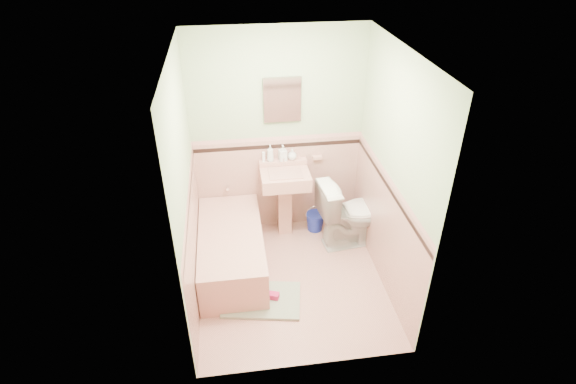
{
  "coord_description": "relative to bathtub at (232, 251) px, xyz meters",
  "views": [
    {
      "loc": [
        -0.55,
        -3.69,
        3.49
      ],
      "look_at": [
        0.0,
        0.25,
        1.0
      ],
      "focal_mm": 28.28,
      "sensor_mm": 36.0,
      "label": 1
    }
  ],
  "objects": [
    {
      "name": "soap_bottle_left",
      "position": [
        0.53,
        0.71,
        0.83
      ],
      "size": [
        0.08,
        0.08,
        0.21
      ],
      "primitive_type": "imported",
      "rotation": [
        0.0,
        0.0,
        0.05
      ],
      "color": "#B2B2B2",
      "rests_on": "sink"
    },
    {
      "name": "cap_back",
      "position": [
        0.63,
        0.75,
        0.99
      ],
      "size": [
        2.0,
        0.0,
        2.0
      ],
      "primitive_type": "plane",
      "rotation": [
        1.57,
        0.0,
        0.0
      ],
      "color": "tan",
      "rests_on": "ground"
    },
    {
      "name": "wainscot_front",
      "position": [
        0.63,
        -1.42,
        0.38
      ],
      "size": [
        2.0,
        0.0,
        2.0
      ],
      "primitive_type": "plane",
      "rotation": [
        -1.57,
        0.0,
        0.0
      ],
      "color": "#CF988B",
      "rests_on": "ground"
    },
    {
      "name": "soap_bottle_right",
      "position": [
        0.79,
        0.71,
        0.8
      ],
      "size": [
        0.14,
        0.14,
        0.14
      ],
      "primitive_type": "imported",
      "rotation": [
        0.0,
        0.0,
        -0.39
      ],
      "color": "#B2B2B2",
      "rests_on": "sink"
    },
    {
      "name": "toilet",
      "position": [
        1.46,
        0.26,
        0.2
      ],
      "size": [
        0.89,
        0.58,
        0.86
      ],
      "primitive_type": "imported",
      "rotation": [
        0.0,
        0.0,
        1.69
      ],
      "color": "white",
      "rests_on": "floor"
    },
    {
      "name": "bath_mat",
      "position": [
        0.28,
        -0.59,
        -0.21
      ],
      "size": [
        0.88,
        0.66,
        0.03
      ],
      "primitive_type": "cube",
      "rotation": [
        0.0,
        0.0,
        -0.18
      ],
      "color": "gray",
      "rests_on": "floor"
    },
    {
      "name": "wainscot_left",
      "position": [
        -0.36,
        -0.33,
        0.38
      ],
      "size": [
        0.0,
        2.2,
        2.2
      ],
      "primitive_type": "plane",
      "rotation": [
        1.57,
        0.0,
        1.57
      ],
      "color": "#CF988B",
      "rests_on": "ground"
    },
    {
      "name": "shoe",
      "position": [
        0.39,
        -0.59,
        -0.16
      ],
      "size": [
        0.17,
        0.12,
        0.06
      ],
      "primitive_type": "cube",
      "rotation": [
        0.0,
        0.0,
        -0.35
      ],
      "color": "#BF1E59",
      "rests_on": "bath_mat"
    },
    {
      "name": "cap_left",
      "position": [
        -0.35,
        -0.33,
        1.0
      ],
      "size": [
        0.0,
        2.2,
        2.2
      ],
      "primitive_type": "plane",
      "rotation": [
        1.57,
        0.0,
        1.57
      ],
      "color": "tan",
      "rests_on": "ground"
    },
    {
      "name": "sink",
      "position": [
        0.68,
        0.53,
        0.22
      ],
      "size": [
        0.57,
        0.48,
        0.89
      ],
      "primitive_type": null,
      "color": "tan",
      "rests_on": "floor"
    },
    {
      "name": "wall_left",
      "position": [
        -0.37,
        -0.33,
        1.02
      ],
      "size": [
        0.0,
        2.5,
        2.5
      ],
      "primitive_type": "plane",
      "rotation": [
        1.57,
        0.0,
        1.57
      ],
      "color": "beige",
      "rests_on": "ground"
    },
    {
      "name": "medicine_cabinet",
      "position": [
        0.68,
        0.74,
        1.47
      ],
      "size": [
        0.36,
        0.04,
        0.45
      ],
      "primitive_type": "cube",
      "color": "white",
      "rests_on": "wall_back"
    },
    {
      "name": "wainscot_back",
      "position": [
        0.63,
        0.76,
        0.38
      ],
      "size": [
        2.0,
        0.0,
        2.0
      ],
      "primitive_type": "plane",
      "rotation": [
        1.57,
        0.0,
        0.0
      ],
      "color": "#CF988B",
      "rests_on": "ground"
    },
    {
      "name": "wall_back",
      "position": [
        0.63,
        0.77,
        1.02
      ],
      "size": [
        2.5,
        0.0,
        2.5
      ],
      "primitive_type": "plane",
      "rotation": [
        1.57,
        0.0,
        0.0
      ],
      "color": "beige",
      "rests_on": "ground"
    },
    {
      "name": "accent_front",
      "position": [
        0.63,
        -1.41,
        0.9
      ],
      "size": [
        2.0,
        0.0,
        2.0
      ],
      "primitive_type": "plane",
      "rotation": [
        -1.57,
        0.0,
        0.0
      ],
      "color": "black",
      "rests_on": "ground"
    },
    {
      "name": "tube",
      "position": [
        0.45,
        0.71,
        0.79
      ],
      "size": [
        0.04,
        0.04,
        0.12
      ],
      "primitive_type": "cylinder",
      "rotation": [
        0.0,
        0.0,
        -0.3
      ],
      "color": "white",
      "rests_on": "sink"
    },
    {
      "name": "tub_faucet",
      "position": [
        0.0,
        0.72,
        0.41
      ],
      "size": [
        0.04,
        0.12,
        0.04
      ],
      "primitive_type": "cylinder",
      "rotation": [
        1.57,
        0.0,
        0.0
      ],
      "color": "silver",
      "rests_on": "wall_back"
    },
    {
      "name": "sink_faucet",
      "position": [
        0.68,
        0.67,
        0.72
      ],
      "size": [
        0.02,
        0.02,
        0.1
      ],
      "primitive_type": "cylinder",
      "color": "silver",
      "rests_on": "sink"
    },
    {
      "name": "floor",
      "position": [
        0.63,
        -0.33,
        -0.23
      ],
      "size": [
        2.2,
        2.2,
        0.0
      ],
      "primitive_type": "plane",
      "color": "tan",
      "rests_on": "ground"
    },
    {
      "name": "wall_right",
      "position": [
        1.63,
        -0.33,
        1.02
      ],
      "size": [
        0.0,
        2.5,
        2.5
      ],
      "primitive_type": "plane",
      "rotation": [
        1.57,
        0.0,
        -1.57
      ],
      "color": "beige",
      "rests_on": "ground"
    },
    {
      "name": "accent_left",
      "position": [
        -0.35,
        -0.33,
        0.89
      ],
      "size": [
        0.0,
        2.2,
        2.2
      ],
      "primitive_type": "plane",
      "rotation": [
        1.57,
        0.0,
        1.57
      ],
      "color": "black",
      "rests_on": "ground"
    },
    {
      "name": "accent_right",
      "position": [
        1.61,
        -0.33,
        0.89
      ],
      "size": [
        0.0,
        2.2,
        2.2
      ],
      "primitive_type": "plane",
      "rotation": [
        1.57,
        0.0,
        -1.57
      ],
      "color": "black",
      "rests_on": "ground"
    },
    {
      "name": "bucket",
      "position": [
        1.07,
        0.57,
        -0.11
      ],
      "size": [
        0.26,
        0.26,
        0.23
      ],
      "primitive_type": null,
      "rotation": [
        0.0,
        0.0,
        -0.11
      ],
      "color": "#17289F",
      "rests_on": "floor"
    },
    {
      "name": "accent_back",
      "position": [
        0.63,
        0.75,
        0.9
      ],
      "size": [
        2.0,
        0.0,
        2.0
      ],
      "primitive_type": "plane",
      "rotation": [
        1.57,
        0.0,
        0.0
      ],
      "color": "black",
      "rests_on": "ground"
    },
    {
      "name": "ceiling",
      "position": [
        0.63,
        -0.33,
        2.27
      ],
      "size": [
        2.2,
        2.2,
        0.0
      ],
      "primitive_type": "plane",
      "rotation": [
        3.14,
        0.0,
        0.0
      ],
      "color": "white",
      "rests_on": "ground"
    },
    {
      "name": "bathtub",
      "position": [
        0.0,
        0.0,
        0.0
      ],
      "size": [
        0.7,
        1.5,
        0.45
      ],
      "primitive_type": "cube",
      "color": "tan",
      "rests_on": "floor"
    },
    {
      "name": "wainscot_right",
      "position": [
        1.62,
        -0.33,
        0.38
      ],
      "size": [
        0.0,
        2.2,
        2.2
      ],
      "primitive_type": "plane",
      "rotation": [
        1.57,
        0.0,
        -1.57
      ],
      "color": "#CF988B",
      "rests_on": "ground"
    },
    {
      "name": "soap_bottle_mid",
      "position": [
        0.68,
        0.71,
        0.83
      ],
      "size": [
        0.1,
        0.1,
        0.19
      ],
      "primitive_type": "imported",
      "rotation": [
        0.0,
        0.0,
        0.18
      ],
      "color": "#B2B2B2",
      "rests_on": "sink"
    },
    {
      "name": "wall_front",
      "position": [
        0.63,
        -1.43,
        1.02
      ],
      "size": [
        2.5,
        0.0,
        2.5
      ],
      "primitive_type": "plane",
      "rotation": [
        -1.57,
        0.0,
        0.0
      ],
      "color": "beige",
      "rests_on": "ground"
    },
    {
      "name": "cap_right",
      "position": [
        1.61,
        -0.33,
        1.0
      ],
      "size": [
        0.0,
        2.2,
        2.2
      ],
      "primitive_type": "plane",
      "rotation": [
        1.57,
        0.0,
        -1.57
      ],
      "color": "tan",
      "rests_on": "ground"
    },
    {
      "name": "soap_dish",
      "position": [
        1.1,
        0.73,
        0.72
      ],
      "size": [
        0.11,
        0.07,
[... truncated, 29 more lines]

